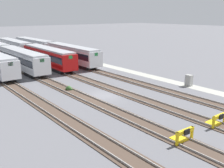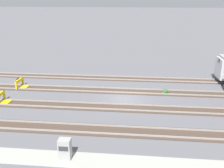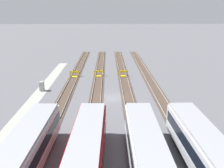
{
  "view_description": "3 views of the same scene",
  "coord_description": "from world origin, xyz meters",
  "px_view_note": "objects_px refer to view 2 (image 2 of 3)",
  "views": [
    {
      "loc": [
        -24.99,
        18.61,
        9.81
      ],
      "look_at": [
        -1.54,
        -0.0,
        1.8
      ],
      "focal_mm": 42.0,
      "sensor_mm": 36.0,
      "label": 1
    },
    {
      "loc": [
        1.32,
        -28.17,
        11.71
      ],
      "look_at": [
        -1.54,
        -0.0,
        1.8
      ],
      "focal_mm": 42.0,
      "sensor_mm": 36.0,
      "label": 2
    },
    {
      "loc": [
        39.15,
        -0.65,
        13.63
      ],
      "look_at": [
        -1.54,
        -0.0,
        1.8
      ],
      "focal_mm": 42.0,
      "sensor_mm": 36.0,
      "label": 3
    }
  ],
  "objects_px": {
    "weed_clump": "(165,92)",
    "bumper_stop_near_inner_track": "(2,99)",
    "bumper_stop_middle_track": "(21,84)",
    "electrical_cabinet": "(65,149)"
  },
  "relations": [
    {
      "from": "electrical_cabinet",
      "to": "weed_clump",
      "type": "bearing_deg",
      "value": 58.82
    },
    {
      "from": "bumper_stop_near_inner_track",
      "to": "weed_clump",
      "type": "bearing_deg",
      "value": 14.67
    },
    {
      "from": "bumper_stop_middle_track",
      "to": "weed_clump",
      "type": "distance_m",
      "value": 18.43
    },
    {
      "from": "bumper_stop_near_inner_track",
      "to": "electrical_cabinet",
      "type": "distance_m",
      "value": 13.61
    },
    {
      "from": "bumper_stop_middle_track",
      "to": "bumper_stop_near_inner_track",
      "type": "bearing_deg",
      "value": -89.91
    },
    {
      "from": "bumper_stop_near_inner_track",
      "to": "electrical_cabinet",
      "type": "height_order",
      "value": "electrical_cabinet"
    },
    {
      "from": "bumper_stop_near_inner_track",
      "to": "weed_clump",
      "type": "height_order",
      "value": "bumper_stop_near_inner_track"
    },
    {
      "from": "weed_clump",
      "to": "bumper_stop_near_inner_track",
      "type": "bearing_deg",
      "value": -165.33
    },
    {
      "from": "bumper_stop_middle_track",
      "to": "electrical_cabinet",
      "type": "distance_m",
      "value": 17.48
    },
    {
      "from": "electrical_cabinet",
      "to": "bumper_stop_middle_track",
      "type": "bearing_deg",
      "value": 124.1
    }
  ]
}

